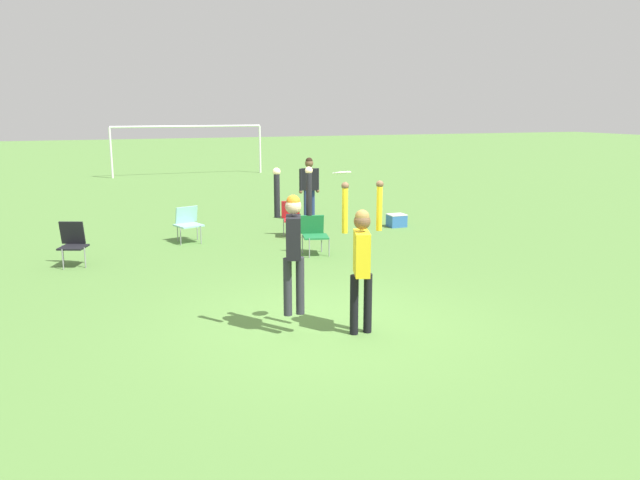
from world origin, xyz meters
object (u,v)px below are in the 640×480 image
frisbee (342,173)px  cooler_box (397,220)px  camping_chair_1 (73,241)px  camping_chair_3 (188,221)px  camping_chair_0 (292,216)px  person_spectator_near (309,182)px  person_defending (362,254)px  camping_chair_2 (314,232)px  person_jumping (293,238)px

frisbee → cooler_box: bearing=56.8°
camping_chair_1 → camping_chair_3: size_ratio=1.07×
camping_chair_1 → cooler_box: 8.25m
camping_chair_0 → person_spectator_near: (1.18, 1.99, 0.57)m
cooler_box → camping_chair_0: bearing=-176.1°
person_defending → cooler_box: size_ratio=4.69×
camping_chair_2 → frisbee: bearing=87.7°
person_spectator_near → camping_chair_1: bearing=-134.6°
frisbee → camping_chair_3: size_ratio=0.30×
camping_chair_1 → cooler_box: camping_chair_1 is taller
camping_chair_1 → cooler_box: size_ratio=1.92×
camping_chair_2 → person_spectator_near: person_spectator_near is taller
person_defending → camping_chair_1: bearing=-127.0°
frisbee → person_spectator_near: (2.68, 8.72, -1.19)m
person_jumping → camping_chair_2: bearing=-4.6°
person_jumping → cooler_box: (5.19, 6.78, -1.21)m
person_defending → camping_chair_2: 5.02m
person_defending → person_spectator_near: person_defending is taller
camping_chair_0 → person_spectator_near: person_spectator_near is taller
person_jumping → frisbee: bearing=-84.2°
frisbee → camping_chair_2: 5.21m
camping_chair_3 → cooler_box: 5.58m
camping_chair_1 → cooler_box: bearing=-148.0°
camping_chair_3 → person_spectator_near: (3.71, 1.74, 0.59)m
camping_chair_0 → camping_chair_1: (-5.08, -1.21, -0.01)m
camping_chair_0 → camping_chair_3: bearing=11.0°
person_jumping → person_defending: person_jumping is taller
person_spectator_near → cooler_box: (1.86, -1.79, -0.91)m
person_jumping → person_spectator_near: 9.19m
camping_chair_1 → camping_chair_2: (4.92, -0.81, -0.01)m
person_jumping → cooler_box: size_ratio=4.48×
frisbee → camping_chair_2: bearing=74.1°
cooler_box → camping_chair_3: bearing=179.5°
person_jumping → cooler_box: bearing=-18.5°
camping_chair_0 → person_spectator_near: 2.39m
person_jumping → cooler_box: 8.62m
person_defending → camping_chair_3: (-1.27, 7.13, -0.66)m
person_defending → camping_chair_2: person_defending is taller
camping_chair_0 → camping_chair_2: size_ratio=1.04×
camping_chair_0 → cooler_box: bearing=-159.3°
person_defending → frisbee: bearing=-103.4°
camping_chair_2 → camping_chair_3: (-2.37, 2.27, 0.00)m
frisbee → cooler_box: frisbee is taller
camping_chair_0 → camping_chair_1: camping_chair_1 is taller
person_defending → camping_chair_1: (-3.82, 5.66, -0.65)m
camping_chair_2 → person_spectator_near: (1.34, 4.01, 0.59)m
person_defending → camping_chair_2: bearing=-173.7°
camping_chair_3 → cooler_box: (5.57, -0.05, -0.32)m
camping_chair_2 → cooler_box: 3.92m
person_jumping → frisbee: (0.65, -0.15, 0.89)m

